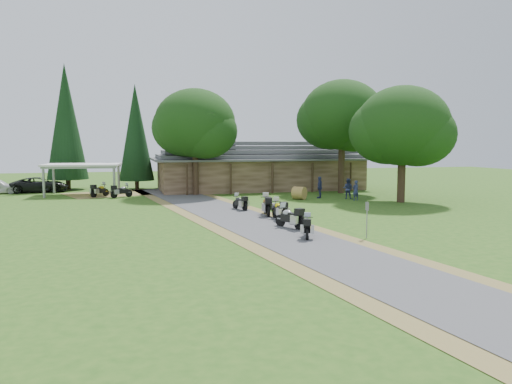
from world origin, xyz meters
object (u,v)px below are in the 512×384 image
object	(u,v)px
motorcycle_row_a	(307,226)
motorcycle_row_b	(290,216)
carport	(83,179)
hay_bale	(299,193)
lodge	(260,165)
car_dark_suv	(39,181)
motorcycle_carport_a	(100,190)
motorcycle_row_c	(279,209)
motorcycle_row_e	(240,202)
motorcycle_carport_b	(121,190)
motorcycle_row_d	(267,205)

from	to	relation	value
motorcycle_row_a	motorcycle_row_b	world-z (taller)	motorcycle_row_b
carport	hay_bale	bearing A→B (deg)	-19.98
lodge	motorcycle_row_a	xyz separation A→B (m)	(-4.82, -26.10, -1.86)
car_dark_suv	motorcycle_carport_a	distance (m)	8.14
carport	motorcycle_row_c	distance (m)	22.55
hay_bale	carport	bearing A→B (deg)	154.29
carport	car_dark_suv	size ratio (longest dim) A/B	1.16
motorcycle_row_e	motorcycle_carport_b	bearing A→B (deg)	20.83
motorcycle_row_e	car_dark_suv	bearing A→B (deg)	25.28
motorcycle_row_b	motorcycle_row_c	xyz separation A→B (m)	(0.39, 3.08, -0.00)
car_dark_suv	motorcycle_row_c	distance (m)	28.04
lodge	hay_bale	xyz separation A→B (m)	(0.64, -10.02, -1.92)
carport	motorcycle_carport_b	xyz separation A→B (m)	(3.33, -3.16, -0.80)
motorcycle_row_b	motorcycle_carport_b	distance (m)	20.62
motorcycle_row_c	car_dark_suv	bearing A→B (deg)	34.21
motorcycle_row_e	hay_bale	distance (m)	8.15
carport	motorcycle_row_b	world-z (taller)	carport
carport	motorcycle_carport_a	xyz separation A→B (m)	(1.49, -2.04, -0.78)
motorcycle_carport_b	motorcycle_row_c	bearing A→B (deg)	-88.38
carport	car_dark_suv	bearing A→B (deg)	144.18
motorcycle_row_b	car_dark_suv	bearing A→B (deg)	9.27
lodge	motorcycle_row_b	distance (m)	23.84
car_dark_suv	motorcycle_row_b	distance (m)	30.35
carport	car_dark_suv	distance (m)	5.65
motorcycle_row_c	motorcycle_carport_a	xyz separation A→B (m)	(-11.12, 16.64, -0.04)
hay_bale	car_dark_suv	bearing A→B (deg)	150.77
motorcycle_row_b	hay_bale	world-z (taller)	motorcycle_row_b
motorcycle_row_a	motorcycle_carport_b	bearing A→B (deg)	43.70
motorcycle_row_e	motorcycle_carport_a	size ratio (longest dim) A/B	0.92
motorcycle_carport_b	motorcycle_row_a	bearing A→B (deg)	-96.81
motorcycle_row_d	lodge	bearing A→B (deg)	-4.81
carport	motorcycle_row_b	distance (m)	24.97
carport	motorcycle_carport_a	size ratio (longest dim) A/B	3.55
lodge	car_dark_suv	xyz separation A→B (m)	(-21.22, 2.22, -1.37)
carport	motorcycle_row_d	bearing A→B (deg)	-47.56
motorcycle_carport_b	hay_bale	xyz separation A→B (m)	(14.32, -5.34, -0.08)
car_dark_suv	motorcycle_row_b	world-z (taller)	car_dark_suv
carport	motorcycle_carport_b	bearing A→B (deg)	-37.79
hay_bale	motorcycle_row_c	bearing A→B (deg)	-116.28
motorcycle_carport_a	motorcycle_carport_b	world-z (taller)	motorcycle_carport_a
motorcycle_row_c	motorcycle_row_e	size ratio (longest dim) A/B	1.16
carport	motorcycle_row_c	xyz separation A→B (m)	(12.62, -18.68, -0.74)
car_dark_suv	motorcycle_row_b	bearing A→B (deg)	-150.43
car_dark_suv	motorcycle_row_a	bearing A→B (deg)	-153.16
lodge	motorcycle_row_d	size ratio (longest dim) A/B	10.38
carport	motorcycle_row_a	size ratio (longest dim) A/B	3.77
motorcycle_row_b	motorcycle_row_c	bearing A→B (deg)	-30.77
carport	motorcycle_row_e	distance (m)	17.77
motorcycle_row_a	hay_bale	bearing A→B (deg)	2.46
car_dark_suv	motorcycle_row_e	bearing A→B (deg)	-141.43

